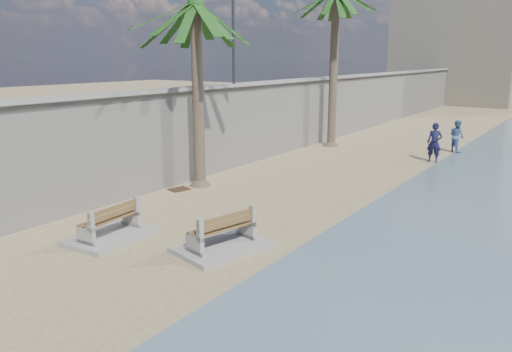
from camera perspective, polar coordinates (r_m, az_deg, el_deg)
The scene contains 12 objects.
ground_plane at distance 10.53m, azimuth -20.47°, elevation -14.17°, with size 140.00×140.00×0.00m, color #9D8660.
seawall at distance 28.48m, azimuth 7.18°, elevation 7.37°, with size 0.45×70.00×3.50m, color gray.
wall_cap at distance 28.35m, azimuth 7.28°, elevation 10.99°, with size 0.80×70.00×0.12m, color gray.
end_building at distance 58.02m, azimuth 25.70°, elevation 14.45°, with size 18.00×12.00×14.00m, color #B7AA93.
bench_near at distance 12.60m, azimuth -3.90°, elevation -6.61°, with size 2.03×2.57×0.95m.
bench_far at distance 13.86m, azimuth -16.37°, elevation -5.29°, with size 1.67×2.32×0.93m.
palm_mid at distance 18.37m, azimuth -6.92°, elevation 18.68°, with size 5.00×5.00×7.41m.
streetlight at distance 21.57m, azimuth -2.63°, elevation 18.56°, with size 0.28×0.28×5.12m.
person_a at distance 24.20m, azimuth 19.75°, elevation 3.92°, with size 0.75×0.51×2.08m, color #131335.
person_b at distance 27.20m, azimuth 21.98°, elevation 4.43°, with size 0.88×0.68×1.82m, color #476693.
debris_c at distance 18.44m, azimuth -8.77°, elevation -1.51°, with size 0.70×0.56×0.03m, color #382616.
debris_d at distance 13.63m, azimuth -18.05°, elevation -7.48°, with size 0.47×0.37×0.03m, color #382616.
Camera 1 is at (7.88, -5.12, 4.74)m, focal length 35.00 mm.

